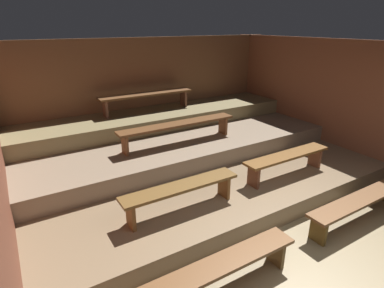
{
  "coord_description": "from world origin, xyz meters",
  "views": [
    {
      "loc": [
        -2.84,
        -1.37,
        2.75
      ],
      "look_at": [
        -0.04,
        3.23,
        0.66
      ],
      "focal_mm": 29.16,
      "sensor_mm": 36.0,
      "label": 1
    }
  ],
  "objects": [
    {
      "name": "bench_middle_center",
      "position": [
        -0.17,
        3.52,
        0.95
      ],
      "size": [
        2.35,
        0.3,
        0.4
      ],
      "color": "brown",
      "rests_on": "platform_middle"
    },
    {
      "name": "platform_lower",
      "position": [
        0.0,
        3.24,
        0.15
      ],
      "size": [
        6.09,
        4.13,
        0.31
      ],
      "primitive_type": "cube",
      "color": "#7E664B",
      "rests_on": "ground"
    },
    {
      "name": "bench_lower_right",
      "position": [
        1.03,
        1.9,
        0.63
      ],
      "size": [
        1.71,
        0.3,
        0.4
      ],
      "color": "brown",
      "rests_on": "platform_lower"
    },
    {
      "name": "bench_floor_left",
      "position": [
        -1.31,
        0.7,
        0.33
      ],
      "size": [
        2.08,
        0.3,
        0.4
      ],
      "color": "brown",
      "rests_on": "ground"
    },
    {
      "name": "platform_middle",
      "position": [
        0.0,
        4.02,
        0.46
      ],
      "size": [
        6.09,
        2.58,
        0.31
      ],
      "primitive_type": "cube",
      "color": "#86715B",
      "rests_on": "platform_lower"
    },
    {
      "name": "wall_back",
      "position": [
        0.0,
        5.34,
        1.24
      ],
      "size": [
        6.89,
        0.06,
        2.47
      ],
      "primitive_type": "cube",
      "color": "brown",
      "rests_on": "ground"
    },
    {
      "name": "wall_right",
      "position": [
        3.07,
        2.66,
        1.24
      ],
      "size": [
        0.06,
        6.11,
        2.47
      ],
      "primitive_type": "cube",
      "color": "brown",
      "rests_on": "ground"
    },
    {
      "name": "bench_lower_left",
      "position": [
        -1.03,
        1.9,
        0.63
      ],
      "size": [
        1.71,
        0.3,
        0.4
      ],
      "color": "brown",
      "rests_on": "platform_lower"
    },
    {
      "name": "bench_upper_center",
      "position": [
        -0.18,
        4.9,
        1.25
      ],
      "size": [
        2.1,
        0.3,
        0.4
      ],
      "color": "brown",
      "rests_on": "platform_upper"
    },
    {
      "name": "platform_upper",
      "position": [
        0.0,
        4.72,
        0.77
      ],
      "size": [
        6.09,
        1.18,
        0.31
      ],
      "primitive_type": "cube",
      "color": "olive",
      "rests_on": "platform_middle"
    },
    {
      "name": "bench_floor_right",
      "position": [
        1.31,
        0.7,
        0.33
      ],
      "size": [
        2.08,
        0.3,
        0.4
      ],
      "color": "brown",
      "rests_on": "ground"
    },
    {
      "name": "ground",
      "position": [
        0.0,
        2.66,
        -0.04
      ],
      "size": [
        6.89,
        6.11,
        0.08
      ],
      "primitive_type": "cube",
      "color": "#81704F"
    }
  ]
}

